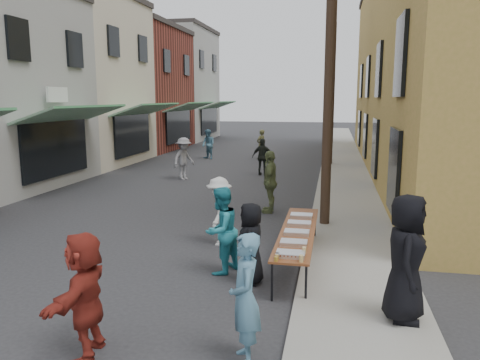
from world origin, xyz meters
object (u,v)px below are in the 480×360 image
at_px(utility_pole_mid, 332,77).
at_px(guest_front_c, 221,230).
at_px(catering_tray_sausage, 291,254).
at_px(utility_pole_near, 330,57).
at_px(utility_pole_far, 333,84).
at_px(serving_table, 298,232).
at_px(guest_front_a, 251,243).
at_px(server, 406,258).

bearing_deg(utility_pole_mid, guest_front_c, -97.08).
distance_m(catering_tray_sausage, guest_front_c, 1.73).
height_order(utility_pole_near, guest_front_c, utility_pole_near).
bearing_deg(utility_pole_mid, utility_pole_far, 90.00).
distance_m(serving_table, guest_front_a, 1.39).
bearing_deg(serving_table, catering_tray_sausage, -90.00).
bearing_deg(guest_front_a, guest_front_c, -127.48).
relative_size(utility_pole_far, server, 4.57).
height_order(utility_pole_far, guest_front_c, utility_pole_far).
relative_size(utility_pole_mid, serving_table, 2.25).
bearing_deg(serving_table, utility_pole_near, 80.95).
relative_size(utility_pole_near, serving_table, 2.25).
relative_size(utility_pole_mid, server, 4.57).
bearing_deg(server, serving_table, 45.32).
bearing_deg(catering_tray_sausage, server, -20.95).
bearing_deg(guest_front_a, utility_pole_mid, 168.59).
bearing_deg(catering_tray_sausage, utility_pole_near, 84.04).
xyz_separation_m(utility_pole_near, serving_table, (-0.50, -3.14, -3.79)).
bearing_deg(server, utility_pole_far, 10.27).
bearing_deg(utility_pole_near, utility_pole_mid, 90.00).
bearing_deg(catering_tray_sausage, utility_pole_mid, 88.29).
height_order(utility_pole_near, server, utility_pole_near).
relative_size(catering_tray_sausage, server, 0.25).
relative_size(utility_pole_far, guest_front_c, 5.13).
xyz_separation_m(utility_pole_near, utility_pole_mid, (0.00, 12.00, 0.00)).
bearing_deg(utility_pole_mid, server, -85.75).
height_order(serving_table, guest_front_c, guest_front_c).
bearing_deg(guest_front_c, serving_table, 139.08).
distance_m(utility_pole_near, utility_pole_mid, 12.00).
bearing_deg(guest_front_c, catering_tray_sausage, 80.64).
xyz_separation_m(guest_front_a, server, (2.60, -1.21, 0.31)).
bearing_deg(utility_pole_near, server, -76.65).
xyz_separation_m(catering_tray_sausage, guest_front_a, (-0.80, 0.52, -0.01)).
distance_m(utility_pole_near, serving_table, 4.95).
bearing_deg(server, catering_tray_sausage, 76.80).
distance_m(utility_pole_mid, guest_front_a, 16.74).
relative_size(utility_pole_mid, catering_tray_sausage, 18.00).
xyz_separation_m(utility_pole_mid, guest_front_a, (-1.30, -16.27, -3.72)).
bearing_deg(server, guest_front_c, 71.60).
height_order(guest_front_a, guest_front_c, guest_front_c).
bearing_deg(utility_pole_far, utility_pole_mid, -90.00).
bearing_deg(utility_pole_far, utility_pole_near, -90.00).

